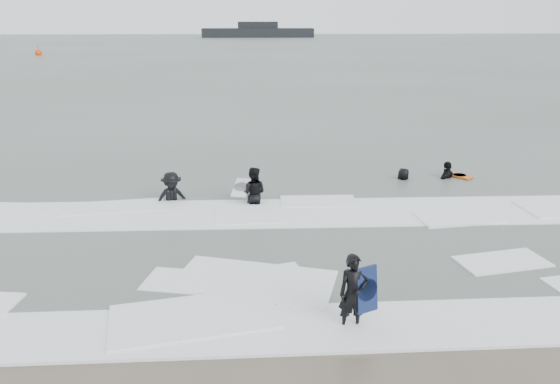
{
  "coord_description": "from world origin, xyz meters",
  "views": [
    {
      "loc": [
        -0.63,
        -10.18,
        6.1
      ],
      "look_at": [
        0.0,
        5.0,
        1.1
      ],
      "focal_mm": 35.0,
      "sensor_mm": 36.0,
      "label": 1
    }
  ],
  "objects_px": {
    "buoy": "(38,53)",
    "surfer_right_far": "(403,181)",
    "surfer_right_near": "(447,179)",
    "surfer_wading": "(253,204)",
    "surfer_breaker": "(172,203)",
    "vessel_horizon": "(258,32)",
    "surfer_centre": "(351,328)"
  },
  "relations": [
    {
      "from": "surfer_wading",
      "to": "surfer_right_near",
      "type": "bearing_deg",
      "value": -149.83
    },
    {
      "from": "surfer_breaker",
      "to": "surfer_right_far",
      "type": "bearing_deg",
      "value": -12.02
    },
    {
      "from": "surfer_breaker",
      "to": "buoy",
      "type": "xyz_separation_m",
      "value": [
        -29.87,
        68.25,
        0.42
      ]
    },
    {
      "from": "surfer_centre",
      "to": "surfer_right_far",
      "type": "bearing_deg",
      "value": 62.79
    },
    {
      "from": "surfer_wading",
      "to": "surfer_breaker",
      "type": "xyz_separation_m",
      "value": [
        -2.74,
        0.3,
        0.0
      ]
    },
    {
      "from": "surfer_wading",
      "to": "surfer_breaker",
      "type": "relative_size",
      "value": 0.96
    },
    {
      "from": "buoy",
      "to": "vessel_horizon",
      "type": "height_order",
      "value": "vessel_horizon"
    },
    {
      "from": "surfer_right_near",
      "to": "buoy",
      "type": "relative_size",
      "value": 1.12
    },
    {
      "from": "buoy",
      "to": "surfer_right_far",
      "type": "bearing_deg",
      "value": -59.87
    },
    {
      "from": "surfer_centre",
      "to": "surfer_right_far",
      "type": "distance_m",
      "value": 10.78
    },
    {
      "from": "surfer_centre",
      "to": "vessel_horizon",
      "type": "relative_size",
      "value": 0.06
    },
    {
      "from": "surfer_centre",
      "to": "surfer_right_far",
      "type": "height_order",
      "value": "surfer_centre"
    },
    {
      "from": "surfer_right_far",
      "to": "buoy",
      "type": "relative_size",
      "value": 0.99
    },
    {
      "from": "surfer_breaker",
      "to": "surfer_right_near",
      "type": "height_order",
      "value": "surfer_breaker"
    },
    {
      "from": "surfer_breaker",
      "to": "vessel_horizon",
      "type": "bearing_deg",
      "value": 61.94
    },
    {
      "from": "vessel_horizon",
      "to": "surfer_wading",
      "type": "bearing_deg",
      "value": -90.27
    },
    {
      "from": "surfer_right_far",
      "to": "buoy",
      "type": "distance_m",
      "value": 76.37
    },
    {
      "from": "surfer_breaker",
      "to": "vessel_horizon",
      "type": "relative_size",
      "value": 0.07
    },
    {
      "from": "surfer_right_far",
      "to": "buoy",
      "type": "height_order",
      "value": "buoy"
    },
    {
      "from": "surfer_wading",
      "to": "surfer_breaker",
      "type": "bearing_deg",
      "value": 4.33
    },
    {
      "from": "surfer_centre",
      "to": "surfer_right_near",
      "type": "bearing_deg",
      "value": 54.96
    },
    {
      "from": "surfer_right_near",
      "to": "surfer_right_far",
      "type": "height_order",
      "value": "surfer_right_near"
    },
    {
      "from": "surfer_right_near",
      "to": "surfer_centre",
      "type": "bearing_deg",
      "value": 23.86
    },
    {
      "from": "surfer_breaker",
      "to": "surfer_centre",
      "type": "bearing_deg",
      "value": -85.54
    },
    {
      "from": "surfer_centre",
      "to": "surfer_wading",
      "type": "height_order",
      "value": "surfer_wading"
    },
    {
      "from": "surfer_centre",
      "to": "vessel_horizon",
      "type": "xyz_separation_m",
      "value": [
        -1.42,
        137.95,
        1.46
      ]
    },
    {
      "from": "surfer_breaker",
      "to": "surfer_right_near",
      "type": "relative_size",
      "value": 1.04
    },
    {
      "from": "surfer_centre",
      "to": "surfer_breaker",
      "type": "xyz_separation_m",
      "value": [
        -4.77,
        7.93,
        0.0
      ]
    },
    {
      "from": "surfer_wading",
      "to": "buoy",
      "type": "bearing_deg",
      "value": -54.02
    },
    {
      "from": "surfer_wading",
      "to": "surfer_right_near",
      "type": "height_order",
      "value": "same"
    },
    {
      "from": "surfer_centre",
      "to": "surfer_wading",
      "type": "xyz_separation_m",
      "value": [
        -2.03,
        7.63,
        0.0
      ]
    },
    {
      "from": "surfer_centre",
      "to": "buoy",
      "type": "relative_size",
      "value": 0.99
    }
  ]
}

